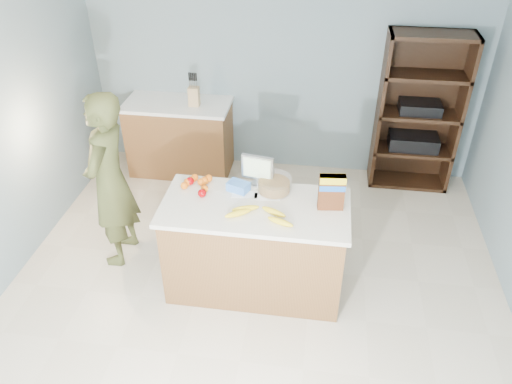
# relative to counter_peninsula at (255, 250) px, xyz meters

# --- Properties ---
(floor) EXTENTS (4.50, 5.00, 0.02)m
(floor) POSITION_rel_counter_peninsula_xyz_m (0.00, -0.30, -0.42)
(floor) COLOR beige
(floor) RESTS_ON ground
(walls) EXTENTS (4.52, 5.02, 2.51)m
(walls) POSITION_rel_counter_peninsula_xyz_m (0.00, -0.30, 1.24)
(walls) COLOR gray
(walls) RESTS_ON ground
(counter_peninsula) EXTENTS (1.56, 0.76, 0.90)m
(counter_peninsula) POSITION_rel_counter_peninsula_xyz_m (0.00, 0.00, 0.00)
(counter_peninsula) COLOR brown
(counter_peninsula) RESTS_ON ground
(back_cabinet) EXTENTS (1.24, 0.62, 0.90)m
(back_cabinet) POSITION_rel_counter_peninsula_xyz_m (-1.20, 1.90, 0.04)
(back_cabinet) COLOR brown
(back_cabinet) RESTS_ON ground
(shelving_unit) EXTENTS (0.90, 0.40, 1.80)m
(shelving_unit) POSITION_rel_counter_peninsula_xyz_m (1.55, 2.05, 0.45)
(shelving_unit) COLOR black
(shelving_unit) RESTS_ON ground
(person) EXTENTS (0.42, 0.63, 1.70)m
(person) POSITION_rel_counter_peninsula_xyz_m (-1.36, 0.24, 0.44)
(person) COLOR #434722
(person) RESTS_ON ground
(knife_block) EXTENTS (0.12, 0.10, 0.31)m
(knife_block) POSITION_rel_counter_peninsula_xyz_m (-0.98, 1.86, 0.60)
(knife_block) COLOR tan
(knife_block) RESTS_ON back_cabinet
(envelopes) EXTENTS (0.42, 0.14, 0.00)m
(envelopes) POSITION_rel_counter_peninsula_xyz_m (-0.01, 0.14, 0.49)
(envelopes) COLOR white
(envelopes) RESTS_ON counter_peninsula
(bananas) EXTENTS (0.57, 0.26, 0.05)m
(bananas) POSITION_rel_counter_peninsula_xyz_m (0.05, -0.14, 0.51)
(bananas) COLOR yellow
(bananas) RESTS_ON counter_peninsula
(apples) EXTENTS (0.22, 0.24, 0.07)m
(apples) POSITION_rel_counter_peninsula_xyz_m (-0.53, 0.14, 0.52)
(apples) COLOR #980105
(apples) RESTS_ON counter_peninsula
(oranges) EXTENTS (0.25, 0.23, 0.06)m
(oranges) POSITION_rel_counter_peninsula_xyz_m (-0.54, 0.24, 0.52)
(oranges) COLOR #F15F0F
(oranges) RESTS_ON counter_peninsula
(blue_carton) EXTENTS (0.21, 0.18, 0.08)m
(blue_carton) POSITION_rel_counter_peninsula_xyz_m (-0.17, 0.20, 0.52)
(blue_carton) COLOR blue
(blue_carton) RESTS_ON counter_peninsula
(salad_bowl) EXTENTS (0.30, 0.30, 0.13)m
(salad_bowl) POSITION_rel_counter_peninsula_xyz_m (0.13, 0.24, 0.54)
(salad_bowl) COLOR #267219
(salad_bowl) RESTS_ON counter_peninsula
(tv) EXTENTS (0.28, 0.12, 0.28)m
(tv) POSITION_rel_counter_peninsula_xyz_m (-0.03, 0.32, 0.64)
(tv) COLOR silver
(tv) RESTS_ON counter_peninsula
(cereal_box) EXTENTS (0.22, 0.10, 0.31)m
(cereal_box) POSITION_rel_counter_peninsula_xyz_m (0.61, 0.05, 0.67)
(cereal_box) COLOR #592B14
(cereal_box) RESTS_ON counter_peninsula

